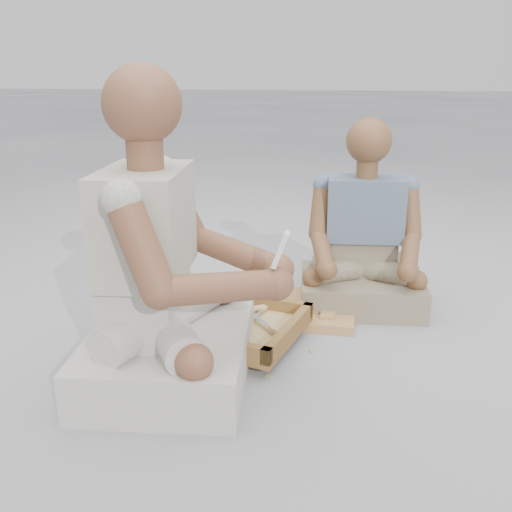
% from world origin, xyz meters
% --- Properties ---
extents(ground, '(60.00, 60.00, 0.00)m').
position_xyz_m(ground, '(0.00, 0.00, 0.00)').
color(ground, '#A4A4A9').
rests_on(ground, ground).
extents(carved_panel, '(0.59, 0.40, 0.04)m').
position_xyz_m(carved_panel, '(0.05, 0.35, 0.02)').
color(carved_panel, '#A3753F').
rests_on(carved_panel, ground).
extents(tool_tray, '(0.65, 0.57, 0.07)m').
position_xyz_m(tool_tray, '(-0.15, 0.05, 0.06)').
color(tool_tray, brown).
rests_on(tool_tray, carved_panel).
extents(chisel_0, '(0.07, 0.22, 0.02)m').
position_xyz_m(chisel_0, '(-0.02, 0.18, 0.07)').
color(chisel_0, silver).
rests_on(chisel_0, tool_tray).
extents(chisel_1, '(0.20, 0.12, 0.02)m').
position_xyz_m(chisel_1, '(-0.18, 0.01, 0.07)').
color(chisel_1, silver).
rests_on(chisel_1, tool_tray).
extents(chisel_2, '(0.16, 0.18, 0.02)m').
position_xyz_m(chisel_2, '(-0.12, -0.11, 0.08)').
color(chisel_2, silver).
rests_on(chisel_2, tool_tray).
extents(chisel_3, '(0.21, 0.09, 0.02)m').
position_xyz_m(chisel_3, '(-0.19, 0.05, 0.08)').
color(chisel_3, silver).
rests_on(chisel_3, tool_tray).
extents(chisel_4, '(0.19, 0.14, 0.02)m').
position_xyz_m(chisel_4, '(-0.07, 0.17, 0.08)').
color(chisel_4, silver).
rests_on(chisel_4, tool_tray).
extents(chisel_5, '(0.16, 0.18, 0.02)m').
position_xyz_m(chisel_5, '(0.04, -0.00, 0.09)').
color(chisel_5, silver).
rests_on(chisel_5, tool_tray).
extents(chisel_6, '(0.22, 0.08, 0.02)m').
position_xyz_m(chisel_6, '(-0.12, -0.02, 0.07)').
color(chisel_6, silver).
rests_on(chisel_6, tool_tray).
extents(chisel_7, '(0.20, 0.13, 0.02)m').
position_xyz_m(chisel_7, '(-0.12, 0.09, 0.07)').
color(chisel_7, silver).
rests_on(chisel_7, tool_tray).
extents(chisel_8, '(0.08, 0.22, 0.02)m').
position_xyz_m(chisel_8, '(-0.06, -0.06, 0.08)').
color(chisel_8, silver).
rests_on(chisel_8, tool_tray).
extents(wood_chip_0, '(0.02, 0.02, 0.00)m').
position_xyz_m(wood_chip_0, '(0.05, 0.21, 0.00)').
color(wood_chip_0, tan).
rests_on(wood_chip_0, ground).
extents(wood_chip_1, '(0.02, 0.02, 0.00)m').
position_xyz_m(wood_chip_1, '(-0.46, -0.10, 0.00)').
color(wood_chip_1, tan).
rests_on(wood_chip_1, ground).
extents(wood_chip_2, '(0.02, 0.02, 0.00)m').
position_xyz_m(wood_chip_2, '(-0.15, -0.09, 0.00)').
color(wood_chip_2, tan).
rests_on(wood_chip_2, ground).
extents(wood_chip_3, '(0.02, 0.02, 0.00)m').
position_xyz_m(wood_chip_3, '(-0.46, -0.22, 0.00)').
color(wood_chip_3, tan).
rests_on(wood_chip_3, ground).
extents(wood_chip_4, '(0.02, 0.02, 0.00)m').
position_xyz_m(wood_chip_4, '(-0.15, -0.07, 0.00)').
color(wood_chip_4, tan).
rests_on(wood_chip_4, ground).
extents(wood_chip_5, '(0.02, 0.02, 0.00)m').
position_xyz_m(wood_chip_5, '(-0.42, 0.29, 0.00)').
color(wood_chip_5, tan).
rests_on(wood_chip_5, ground).
extents(wood_chip_6, '(0.02, 0.02, 0.00)m').
position_xyz_m(wood_chip_6, '(0.06, -0.19, 0.00)').
color(wood_chip_6, tan).
rests_on(wood_chip_6, ground).
extents(wood_chip_7, '(0.02, 0.02, 0.00)m').
position_xyz_m(wood_chip_7, '(0.06, 0.40, 0.00)').
color(wood_chip_7, tan).
rests_on(wood_chip_7, ground).
extents(wood_chip_8, '(0.02, 0.02, 0.00)m').
position_xyz_m(wood_chip_8, '(0.19, 0.00, 0.00)').
color(wood_chip_8, tan).
rests_on(wood_chip_8, ground).
extents(wood_chip_9, '(0.02, 0.02, 0.00)m').
position_xyz_m(wood_chip_9, '(-0.00, -0.15, 0.00)').
color(wood_chip_9, tan).
rests_on(wood_chip_9, ground).
extents(wood_chip_10, '(0.02, 0.02, 0.00)m').
position_xyz_m(wood_chip_10, '(-0.27, 0.07, 0.00)').
color(wood_chip_10, tan).
rests_on(wood_chip_10, ground).
extents(wood_chip_11, '(0.02, 0.02, 0.00)m').
position_xyz_m(wood_chip_11, '(0.14, 0.20, 0.00)').
color(wood_chip_11, tan).
rests_on(wood_chip_11, ground).
extents(craftsman, '(0.70, 0.69, 1.00)m').
position_xyz_m(craftsman, '(-0.27, -0.25, 0.34)').
color(craftsman, '#BCB6AE').
rests_on(craftsman, ground).
extents(companion, '(0.55, 0.46, 0.80)m').
position_xyz_m(companion, '(0.36, 0.49, 0.27)').
color(companion, gray).
rests_on(companion, ground).
extents(mobile_phone, '(0.05, 0.05, 0.11)m').
position_xyz_m(mobile_phone, '(0.10, -0.28, 0.47)').
color(mobile_phone, white).
rests_on(mobile_phone, craftsman).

